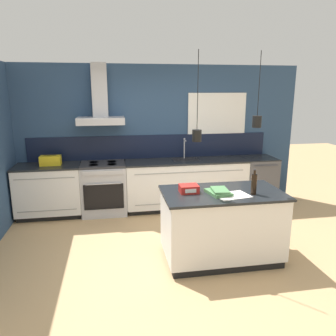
{
  "coord_description": "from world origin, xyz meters",
  "views": [
    {
      "loc": [
        -0.73,
        -3.98,
        2.17
      ],
      "look_at": [
        0.06,
        0.57,
        1.05
      ],
      "focal_mm": 35.0,
      "sensor_mm": 36.0,
      "label": 1
    }
  ],
  "objects": [
    {
      "name": "counter_run_left",
      "position": [
        -1.82,
        1.69,
        0.46
      ],
      "size": [
        1.1,
        0.64,
        0.91
      ],
      "color": "black",
      "rests_on": "ground_plane"
    },
    {
      "name": "oven_range",
      "position": [
        -0.9,
        1.69,
        0.46
      ],
      "size": [
        0.77,
        0.66,
        0.91
      ],
      "color": "#B5B5BA",
      "rests_on": "ground_plane"
    },
    {
      "name": "red_supply_box",
      "position": [
        0.2,
        -0.18,
        0.96
      ],
      "size": [
        0.23,
        0.19,
        0.1
      ],
      "color": "red",
      "rests_on": "kitchen_island"
    },
    {
      "name": "paper_pile",
      "position": [
        0.69,
        -0.39,
        0.91
      ],
      "size": [
        0.45,
        0.36,
        0.01
      ],
      "color": "silver",
      "rests_on": "kitchen_island"
    },
    {
      "name": "yellow_toolbox",
      "position": [
        -1.76,
        1.69,
        0.99
      ],
      "size": [
        0.34,
        0.18,
        0.19
      ],
      "color": "gold",
      "rests_on": "counter_run_left"
    },
    {
      "name": "ground_plane",
      "position": [
        0.0,
        0.0,
        0.0
      ],
      "size": [
        16.0,
        16.0,
        0.0
      ],
      "primitive_type": "plane",
      "color": "tan",
      "rests_on": "ground"
    },
    {
      "name": "bottle_on_island",
      "position": [
        0.96,
        -0.39,
        1.04
      ],
      "size": [
        0.07,
        0.07,
        0.32
      ],
      "color": "black",
      "rests_on": "kitchen_island"
    },
    {
      "name": "counter_run_sink",
      "position": [
        0.6,
        1.69,
        0.46
      ],
      "size": [
        2.23,
        0.64,
        1.29
      ],
      "color": "black",
      "rests_on": "ground_plane"
    },
    {
      "name": "wall_back",
      "position": [
        -0.05,
        2.0,
        1.35
      ],
      "size": [
        5.6,
        2.39,
        2.6
      ],
      "color": "navy",
      "rests_on": "ground_plane"
    },
    {
      "name": "book_stack",
      "position": [
        0.55,
        -0.31,
        0.94
      ],
      "size": [
        0.3,
        0.36,
        0.07
      ],
      "color": "#4C7F4C",
      "rests_on": "kitchen_island"
    },
    {
      "name": "kitchen_island",
      "position": [
        0.62,
        -0.23,
        0.46
      ],
      "size": [
        1.52,
        0.87,
        0.91
      ],
      "color": "black",
      "rests_on": "ground_plane"
    },
    {
      "name": "dishwasher",
      "position": [
        2.0,
        1.69,
        0.46
      ],
      "size": [
        0.6,
        0.65,
        0.91
      ],
      "color": "#4C4C51",
      "rests_on": "ground_plane"
    }
  ]
}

